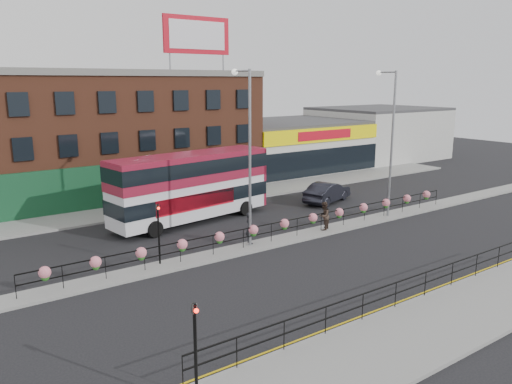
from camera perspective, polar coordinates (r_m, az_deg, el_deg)
ground at (r=30.58m, az=3.25°, el=-5.58°), size 120.00×120.00×0.00m
south_pavement at (r=23.06m, az=22.55°, el=-12.61°), size 60.00×4.00×0.15m
north_pavement at (r=40.29m, az=-7.39°, el=-1.09°), size 60.00×4.00×0.15m
median at (r=30.55m, az=3.25°, el=-5.45°), size 60.00×1.60×0.15m
yellow_line_inner at (r=24.25m, az=17.89°, el=-11.16°), size 60.00×0.10×0.01m
yellow_line_outer at (r=24.15m, az=18.24°, el=-11.28°), size 60.00×0.10×0.01m
brick_building at (r=45.17m, az=-16.88°, el=6.45°), size 25.00×12.21×10.30m
supermarket at (r=55.03m, az=3.51°, el=5.37°), size 15.00×12.25×5.30m
warehouse_east at (r=65.22m, az=13.72°, el=6.61°), size 14.50×12.00×6.30m
billboard at (r=43.14m, az=-6.77°, el=17.36°), size 6.00×0.29×4.40m
median_railing at (r=30.27m, az=3.28°, el=-3.70°), size 30.04×0.56×1.23m
south_railing at (r=22.18m, az=15.71°, el=-10.60°), size 20.04×0.05×1.12m
double_decker_bus at (r=34.22m, az=-7.36°, el=1.34°), size 11.98×4.38×4.74m
car at (r=40.33m, az=8.16°, el=-0.01°), size 4.77×6.04×1.64m
pedestrian_a at (r=29.31m, az=-0.70°, el=-4.11°), size 0.81×0.64×1.91m
pedestrian_b at (r=32.26m, az=7.77°, el=-2.71°), size 1.52×1.49×1.85m
lamp_column_west at (r=28.21m, az=-1.00°, el=5.62°), size 0.36×1.76×10.05m
lamp_column_east at (r=35.90m, az=15.03°, el=6.73°), size 0.36×1.77×10.09m
traffic_light_south at (r=14.98m, az=-6.98°, el=-15.58°), size 0.15×0.28×3.65m
traffic_light_median at (r=26.20m, az=-11.12°, el=-3.27°), size 0.15×0.28×3.65m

